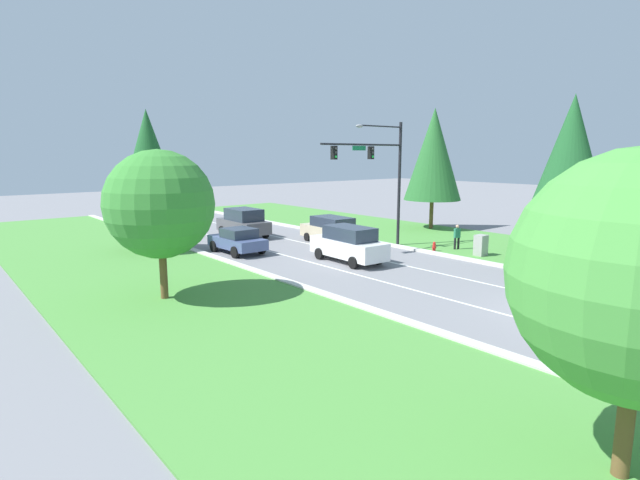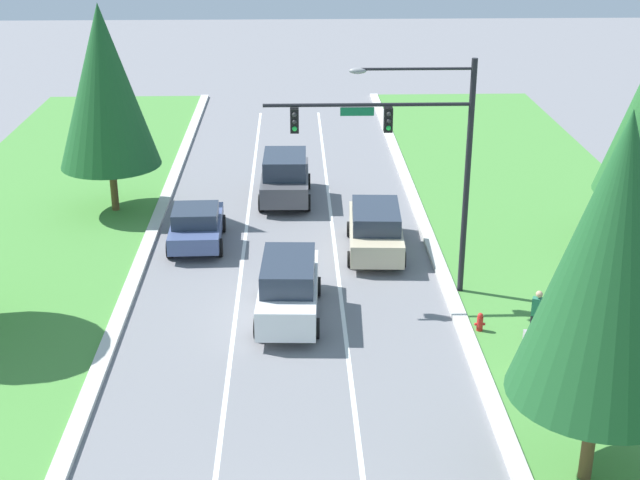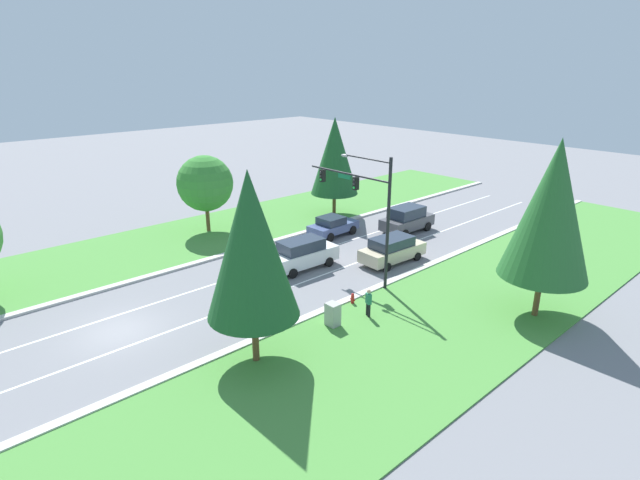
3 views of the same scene
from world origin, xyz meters
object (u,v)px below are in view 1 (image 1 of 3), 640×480
at_px(traffic_signal_mast, 380,166).
at_px(conifer_mid_left_tree, 149,165).
at_px(graphite_suv, 243,222).
at_px(white_suv, 349,244).
at_px(conifer_far_right_tree, 434,154).
at_px(slate_blue_sedan, 238,240).
at_px(champagne_suv, 332,229).
at_px(oak_near_left_tree, 160,204).
at_px(fire_hydrant, 434,247).
at_px(conifer_near_right_tree, 570,161).
at_px(utility_cabinet, 481,246).
at_px(pedestrian, 457,236).

distance_m(traffic_signal_mast, conifer_mid_left_tree, 14.62).
relative_size(graphite_suv, white_suv, 0.94).
bearing_deg(conifer_far_right_tree, white_suv, -159.88).
height_order(slate_blue_sedan, champagne_suv, champagne_suv).
relative_size(white_suv, oak_near_left_tree, 0.80).
distance_m(graphite_suv, conifer_mid_left_tree, 8.75).
height_order(fire_hydrant, conifer_near_right_tree, conifer_near_right_tree).
height_order(graphite_suv, conifer_far_right_tree, conifer_far_right_tree).
relative_size(conifer_near_right_tree, conifer_far_right_tree, 0.93).
bearing_deg(conifer_mid_left_tree, oak_near_left_tree, -108.67).
bearing_deg(utility_cabinet, graphite_suv, 115.39).
relative_size(utility_cabinet, oak_near_left_tree, 0.21).
distance_m(utility_cabinet, conifer_far_right_tree, 12.63).
bearing_deg(fire_hydrant, slate_blue_sedan, 141.69).
bearing_deg(graphite_suv, champagne_suv, -58.79).
bearing_deg(conifer_mid_left_tree, traffic_signal_mast, -36.46).
distance_m(graphite_suv, conifer_near_right_tree, 22.33).
distance_m(white_suv, conifer_far_right_tree, 15.74).
bearing_deg(pedestrian, utility_cabinet, 97.36).
xyz_separation_m(utility_cabinet, fire_hydrant, (-1.09, 2.65, -0.33)).
distance_m(white_suv, conifer_mid_left_tree, 13.58).
height_order(graphite_suv, white_suv, graphite_suv).
height_order(utility_cabinet, pedestrian, pedestrian).
xyz_separation_m(slate_blue_sedan, champagne_suv, (7.04, -0.90, 0.13)).
relative_size(fire_hydrant, oak_near_left_tree, 0.11).
bearing_deg(white_suv, pedestrian, -10.90).
relative_size(graphite_suv, champagne_suv, 0.95).
bearing_deg(utility_cabinet, conifer_mid_left_tree, 135.98).
relative_size(champagne_suv, conifer_near_right_tree, 0.55).
bearing_deg(fire_hydrant, conifer_near_right_tree, -82.13).
relative_size(champagne_suv, conifer_mid_left_tree, 0.57).
xyz_separation_m(traffic_signal_mast, white_suv, (-4.15, -1.63, -4.38)).
bearing_deg(utility_cabinet, traffic_signal_mast, 118.60).
height_order(traffic_signal_mast, conifer_near_right_tree, conifer_near_right_tree).
bearing_deg(oak_near_left_tree, utility_cabinet, -10.18).
xyz_separation_m(oak_near_left_tree, conifer_far_right_tree, (25.31, 5.81, 2.05)).
height_order(traffic_signal_mast, pedestrian, traffic_signal_mast).
xyz_separation_m(fire_hydrant, conifer_mid_left_tree, (-13.74, 11.69, 5.20)).
xyz_separation_m(slate_blue_sedan, white_suv, (3.67, -6.37, 0.24)).
distance_m(graphite_suv, white_suv, 11.57).
xyz_separation_m(traffic_signal_mast, conifer_far_right_tree, (9.84, 3.49, 0.72)).
distance_m(utility_cabinet, fire_hydrant, 2.89).
relative_size(slate_blue_sedan, white_suv, 0.83).
xyz_separation_m(champagne_suv, conifer_far_right_tree, (10.61, -0.35, 5.22)).
xyz_separation_m(conifer_near_right_tree, conifer_mid_left_tree, (-14.79, 19.30, -0.30)).
distance_m(champagne_suv, oak_near_left_tree, 16.25).
distance_m(graphite_suv, pedestrian, 15.63).
relative_size(graphite_suv, fire_hydrant, 6.88).
distance_m(utility_cabinet, conifer_near_right_tree, 7.16).
distance_m(slate_blue_sedan, oak_near_left_tree, 10.93).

